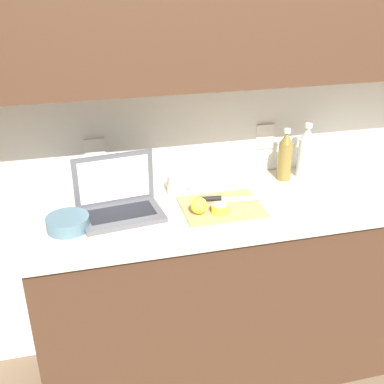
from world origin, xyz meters
The scene contains 12 objects.
ground_plane centered at (0.00, 0.00, 0.00)m, with size 12.00×12.00×0.00m, color brown.
wall_back centered at (0.00, 0.22, 1.56)m, with size 5.20×0.38×2.60m.
counter_unit centered at (0.02, 0.00, 0.47)m, with size 2.09×0.59×0.93m.
laptop centered at (-0.63, 0.03, 0.98)m, with size 0.35×0.26×0.24m.
cutting_board centered at (-0.21, -0.03, 0.93)m, with size 0.33×0.27×0.01m, color tan.
knife centered at (-0.21, 0.02, 0.94)m, with size 0.31×0.06×0.02m.
lemon_half_cut centered at (-0.23, -0.08, 0.95)m, with size 0.07×0.07×0.04m.
lemon_whole_beside centered at (-0.32, -0.07, 0.97)m, with size 0.07×0.07×0.07m.
bottle_green_soda centered at (0.27, 0.18, 1.05)m, with size 0.08×0.08×0.27m.
bottle_oil_tall centered at (0.17, 0.18, 1.04)m, with size 0.07×0.07×0.25m.
measuring_cup centered at (-0.36, 0.15, 0.97)m, with size 0.11×0.09×0.09m.
bowl_white centered at (-0.84, -0.05, 0.95)m, with size 0.17×0.17×0.05m.
Camera 1 is at (-0.78, -1.74, 1.88)m, focal length 45.00 mm.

